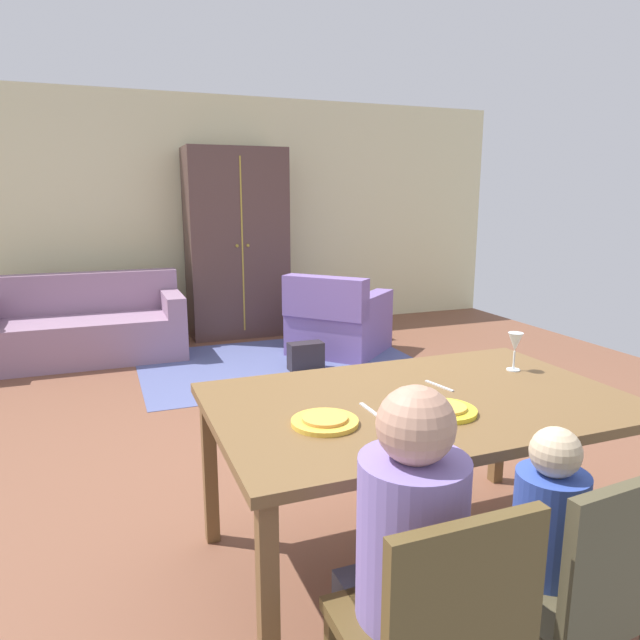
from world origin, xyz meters
The scene contains 19 objects.
ground_plane centered at (0.00, 0.46, -0.01)m, with size 7.50×6.12×0.02m, color brown.
back_wall centered at (0.00, 3.57, 1.35)m, with size 7.50×0.10×2.70m, color beige.
dining_table centered at (-0.02, -1.32, 0.69)m, with size 1.73×1.08×0.76m.
plate_near_man centered at (-0.50, -1.44, 0.77)m, with size 0.25×0.25×0.02m, color yellow.
pizza_near_man centered at (-0.50, -1.44, 0.78)m, with size 0.17×0.17×0.01m, color gold.
plate_near_child centered at (-0.02, -1.50, 0.77)m, with size 0.25×0.25×0.02m, color yellow.
pizza_near_child centered at (-0.02, -1.50, 0.78)m, with size 0.17×0.17×0.01m, color gold.
wine_glass centered at (0.60, -1.14, 0.89)m, with size 0.07×0.07×0.19m.
fork centered at (-0.28, -1.37, 0.76)m, with size 0.02×0.15×0.01m, color silver.
knife centered at (0.13, -1.22, 0.76)m, with size 0.01×0.17×0.01m, color silver.
dining_chair_man centered at (-0.50, -2.22, 0.49)m, with size 0.42×0.42×0.87m.
person_man centered at (-0.50, -2.05, 0.51)m, with size 0.30×0.40×1.11m.
dining_chair_child centered at (-0.02, -2.22, 0.49)m, with size 0.45×0.45×0.87m.
person_child centered at (-0.03, -2.05, 0.43)m, with size 0.22×0.30×0.92m.
area_rug centered at (0.32, 1.85, 0.00)m, with size 2.60×1.80×0.01m, color #50588A.
couch centered at (-1.41, 2.71, 0.30)m, with size 1.87×0.86×0.82m.
armchair centered at (1.00, 2.02, 0.32)m, with size 1.21×1.21×0.82m.
armoire centered at (0.25, 3.18, 1.05)m, with size 1.10×0.59×2.10m.
handbag centered at (0.49, 1.55, 0.13)m, with size 0.32×0.16×0.26m, color #2A2429.
Camera 1 is at (-1.23, -3.31, 1.59)m, focal length 32.50 mm.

